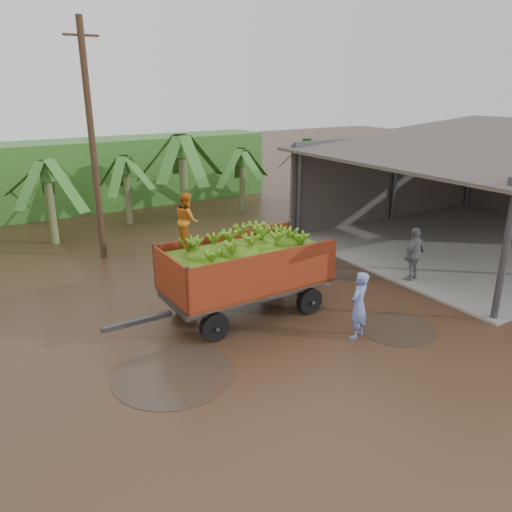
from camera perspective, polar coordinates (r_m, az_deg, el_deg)
The scene contains 8 objects.
ground at distance 14.65m, azimuth 1.26°, elevation -6.67°, with size 100.00×100.00×0.00m, color black.
packing_shed at distance 23.22m, azimuth 24.13°, elevation 7.88°, with size 12.78×10.80×4.76m.
hedge_north at distance 27.92m, azimuth -20.76°, elevation 8.48°, with size 22.00×3.00×3.60m, color #2D661E.
banana_trailer at distance 14.19m, azimuth -1.26°, elevation -1.33°, with size 6.54×2.30×3.65m.
man_blue at distance 13.29m, azimuth 11.64°, elevation -5.53°, with size 0.67×0.44×1.84m, color #6777BC.
man_grey at distance 17.47m, azimuth 17.60°, elevation 0.15°, with size 1.12×0.47×1.92m, color slate.
utility_pole at distance 19.31m, azimuth -18.20°, elevation 12.13°, with size 1.20×0.24×8.55m.
banana_plants at distance 17.79m, azimuth -24.09°, elevation 2.59°, with size 24.60×21.00×4.14m.
Camera 1 is at (-7.20, -11.05, 6.37)m, focal length 35.00 mm.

